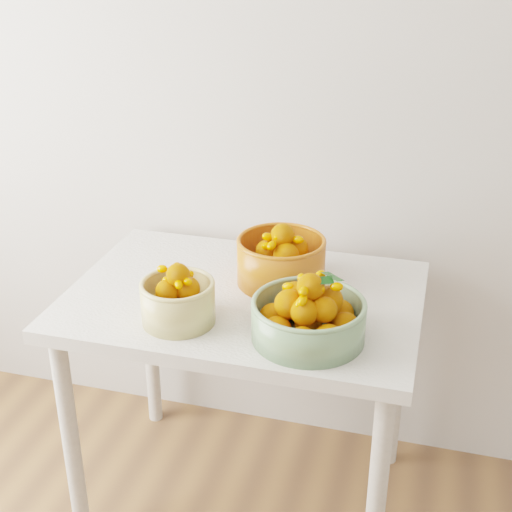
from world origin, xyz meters
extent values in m
cube|color=beige|center=(0.00, 2.00, 1.35)|extent=(4.00, 0.04, 2.70)
cube|color=silver|center=(-0.22, 1.60, 0.73)|extent=(1.00, 0.70, 0.04)
cylinder|color=silver|center=(-0.66, 1.31, 0.35)|extent=(0.05, 0.05, 0.71)
cylinder|color=silver|center=(0.22, 1.31, 0.35)|extent=(0.05, 0.05, 0.71)
cylinder|color=silver|center=(-0.66, 1.89, 0.35)|extent=(0.05, 0.05, 0.71)
cylinder|color=silver|center=(0.22, 1.89, 0.35)|extent=(0.05, 0.05, 0.71)
cylinder|color=#CEB976|center=(-0.35, 1.41, 0.81)|extent=(0.23, 0.23, 0.11)
torus|color=#CEB976|center=(-0.35, 1.41, 0.86)|extent=(0.24, 0.24, 0.01)
sphere|color=#D1660C|center=(-0.30, 1.41, 0.79)|extent=(0.07, 0.07, 0.07)
sphere|color=#D1660C|center=(-0.35, 1.46, 0.79)|extent=(0.07, 0.07, 0.07)
sphere|color=#D1660C|center=(-0.40, 1.41, 0.79)|extent=(0.06, 0.06, 0.06)
sphere|color=#F46700|center=(-0.35, 1.36, 0.79)|extent=(0.06, 0.06, 0.06)
sphere|color=#F46700|center=(-0.35, 1.41, 0.79)|extent=(0.06, 0.06, 0.06)
sphere|color=#F46700|center=(-0.32, 1.42, 0.85)|extent=(0.07, 0.07, 0.07)
sphere|color=#F46700|center=(-0.37, 1.39, 0.85)|extent=(0.06, 0.06, 0.06)
sphere|color=#F46700|center=(-0.34, 1.41, 0.89)|extent=(0.06, 0.06, 0.06)
ellipsoid|color=#FF7700|center=(-0.36, 1.44, 0.90)|extent=(0.03, 0.04, 0.03)
ellipsoid|color=#FF7700|center=(-0.33, 1.45, 0.87)|extent=(0.04, 0.04, 0.03)
ellipsoid|color=#FF7700|center=(-0.37, 1.41, 0.87)|extent=(0.04, 0.03, 0.03)
ellipsoid|color=#FF7700|center=(-0.36, 1.40, 0.88)|extent=(0.04, 0.03, 0.03)
ellipsoid|color=#FF7700|center=(-0.39, 1.41, 0.90)|extent=(0.04, 0.03, 0.03)
ellipsoid|color=#FF7700|center=(-0.33, 1.38, 0.88)|extent=(0.04, 0.04, 0.03)
ellipsoid|color=#FF7700|center=(-0.31, 1.39, 0.88)|extent=(0.04, 0.03, 0.03)
cylinder|color=gray|center=(0.00, 1.41, 0.80)|extent=(0.33, 0.33, 0.10)
torus|color=gray|center=(0.00, 1.41, 0.85)|extent=(0.33, 0.33, 0.01)
sphere|color=#F46700|center=(0.09, 1.42, 0.80)|extent=(0.07, 0.07, 0.07)
sphere|color=#F46700|center=(0.07, 1.48, 0.80)|extent=(0.08, 0.08, 0.08)
sphere|color=#F46700|center=(0.01, 1.51, 0.80)|extent=(0.08, 0.08, 0.08)
sphere|color=#F46700|center=(-0.07, 1.48, 0.80)|extent=(0.07, 0.07, 0.07)
sphere|color=#F46700|center=(-0.09, 1.41, 0.80)|extent=(0.07, 0.07, 0.07)
sphere|color=#F46700|center=(-0.06, 1.35, 0.80)|extent=(0.08, 0.08, 0.08)
sphere|color=#F46700|center=(0.01, 1.32, 0.80)|extent=(0.07, 0.07, 0.07)
sphere|color=#F46700|center=(0.07, 1.35, 0.80)|extent=(0.07, 0.07, 0.07)
sphere|color=#F46700|center=(0.00, 1.41, 0.80)|extent=(0.07, 0.07, 0.07)
sphere|color=#F46700|center=(0.05, 1.44, 0.85)|extent=(0.07, 0.07, 0.07)
sphere|color=#F46700|center=(0.00, 1.47, 0.85)|extent=(0.07, 0.07, 0.07)
sphere|color=#F46700|center=(-0.04, 1.44, 0.85)|extent=(0.07, 0.07, 0.07)
sphere|color=#F46700|center=(-0.04, 1.39, 0.85)|extent=(0.08, 0.08, 0.08)
sphere|color=#F46700|center=(0.00, 1.36, 0.85)|extent=(0.07, 0.07, 0.07)
sphere|color=#F46700|center=(0.04, 1.39, 0.85)|extent=(0.07, 0.07, 0.07)
sphere|color=#F46700|center=(0.01, 1.41, 0.90)|extent=(0.07, 0.07, 0.07)
ellipsoid|color=#FF7700|center=(0.00, 1.41, 0.89)|extent=(0.04, 0.04, 0.03)
ellipsoid|color=#FF7700|center=(0.01, 1.42, 0.91)|extent=(0.04, 0.04, 0.03)
ellipsoid|color=#FF7700|center=(0.00, 1.41, 0.90)|extent=(0.03, 0.04, 0.04)
ellipsoid|color=#FF7700|center=(-0.03, 1.48, 0.89)|extent=(0.04, 0.04, 0.04)
ellipsoid|color=#FF7700|center=(0.00, 1.37, 0.91)|extent=(0.03, 0.04, 0.03)
ellipsoid|color=#FF7700|center=(-0.01, 1.36, 0.88)|extent=(0.03, 0.04, 0.03)
ellipsoid|color=#FF7700|center=(0.03, 1.40, 0.91)|extent=(0.04, 0.04, 0.03)
ellipsoid|color=#FF7700|center=(0.03, 1.40, 0.87)|extent=(0.05, 0.04, 0.04)
ellipsoid|color=#FF7700|center=(0.00, 1.40, 0.91)|extent=(0.03, 0.04, 0.03)
ellipsoid|color=#FF7700|center=(0.00, 1.35, 0.89)|extent=(0.03, 0.04, 0.04)
ellipsoid|color=#FF7700|center=(-0.01, 1.42, 0.88)|extent=(0.05, 0.04, 0.04)
ellipsoid|color=#FF7700|center=(0.07, 1.41, 0.91)|extent=(0.04, 0.03, 0.04)
ellipsoid|color=#FF7700|center=(0.02, 1.46, 0.91)|extent=(0.04, 0.04, 0.03)
ellipsoid|color=#FF7700|center=(-0.06, 1.43, 0.88)|extent=(0.04, 0.03, 0.04)
ellipsoid|color=#FF7700|center=(0.02, 1.41, 0.89)|extent=(0.04, 0.03, 0.03)
ellipsoid|color=#FF7700|center=(0.00, 1.40, 0.91)|extent=(0.03, 0.04, 0.03)
ellipsoid|color=#FF7700|center=(0.01, 1.42, 0.87)|extent=(0.05, 0.04, 0.03)
cylinder|color=#C65617|center=(-0.14, 1.70, 0.82)|extent=(0.31, 0.31, 0.13)
torus|color=#C65617|center=(-0.14, 1.70, 0.88)|extent=(0.31, 0.31, 0.01)
sphere|color=#D1660C|center=(-0.06, 1.70, 0.80)|extent=(0.07, 0.07, 0.07)
sphere|color=#D1660C|center=(-0.10, 1.77, 0.80)|extent=(0.08, 0.08, 0.08)
sphere|color=#F46700|center=(-0.18, 1.76, 0.80)|extent=(0.08, 0.08, 0.08)
sphere|color=#F46700|center=(-0.22, 1.70, 0.80)|extent=(0.07, 0.07, 0.07)
sphere|color=#F46700|center=(-0.17, 1.63, 0.80)|extent=(0.07, 0.07, 0.07)
sphere|color=#F46700|center=(-0.10, 1.63, 0.80)|extent=(0.07, 0.07, 0.07)
sphere|color=#F46700|center=(-0.14, 1.70, 0.80)|extent=(0.07, 0.07, 0.07)
sphere|color=#F46700|center=(-0.10, 1.72, 0.85)|extent=(0.08, 0.08, 0.08)
sphere|color=#F46700|center=(-0.16, 1.74, 0.85)|extent=(0.07, 0.07, 0.07)
sphere|color=#F46700|center=(-0.18, 1.68, 0.85)|extent=(0.07, 0.07, 0.07)
sphere|color=#F46700|center=(-0.12, 1.66, 0.85)|extent=(0.08, 0.08, 0.08)
sphere|color=#F46700|center=(-0.13, 1.70, 0.90)|extent=(0.07, 0.07, 0.07)
ellipsoid|color=#FF7700|center=(-0.17, 1.68, 0.90)|extent=(0.05, 0.04, 0.04)
ellipsoid|color=#FF7700|center=(-0.14, 1.68, 0.90)|extent=(0.03, 0.04, 0.03)
ellipsoid|color=#FF7700|center=(-0.13, 1.70, 0.87)|extent=(0.04, 0.04, 0.03)
ellipsoid|color=#FF7700|center=(-0.15, 1.64, 0.89)|extent=(0.04, 0.04, 0.04)
ellipsoid|color=#FF7700|center=(-0.15, 1.73, 0.89)|extent=(0.04, 0.04, 0.03)
ellipsoid|color=#FF7700|center=(-0.09, 1.69, 0.90)|extent=(0.04, 0.03, 0.03)
ellipsoid|color=#FF7700|center=(-0.17, 1.66, 0.88)|extent=(0.04, 0.05, 0.04)
camera|label=1|loc=(0.29, -0.12, 1.72)|focal=50.00mm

